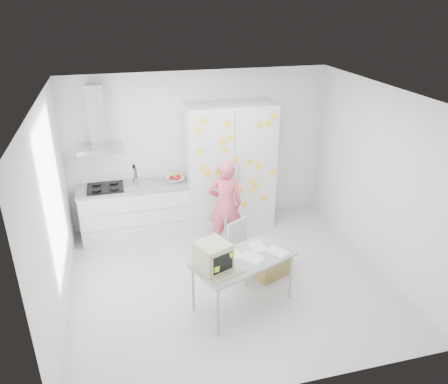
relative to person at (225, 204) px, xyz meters
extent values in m
cube|color=silver|center=(-0.18, -0.96, -0.76)|extent=(4.50, 4.00, 0.02)
cube|color=white|center=(-0.18, 1.04, 0.60)|extent=(4.50, 0.02, 2.70)
cube|color=white|center=(-2.43, -0.96, 0.60)|extent=(0.02, 4.00, 2.70)
cube|color=white|center=(2.07, -0.96, 0.60)|extent=(0.02, 4.00, 2.70)
cube|color=white|center=(-0.18, -0.96, 1.95)|extent=(4.50, 4.00, 0.02)
cube|color=white|center=(-1.38, 0.74, -0.31)|extent=(1.80, 0.60, 0.88)
cube|color=gray|center=(-1.38, 0.44, -0.17)|extent=(1.76, 0.01, 0.01)
cube|color=gray|center=(-1.38, 0.44, -0.45)|extent=(1.76, 0.01, 0.01)
cube|color=#9E9E99|center=(-1.38, 0.74, 0.15)|extent=(1.84, 0.63, 0.04)
cube|color=black|center=(-1.83, 0.74, 0.17)|extent=(0.58, 0.50, 0.03)
cylinder|color=black|center=(-1.97, 0.62, 0.20)|extent=(0.14, 0.14, 0.02)
cylinder|color=black|center=(-1.69, 0.62, 0.20)|extent=(0.14, 0.14, 0.02)
cylinder|color=black|center=(-1.97, 0.86, 0.20)|extent=(0.14, 0.14, 0.02)
cylinder|color=black|center=(-1.69, 0.86, 0.20)|extent=(0.14, 0.14, 0.02)
cylinder|color=silver|center=(-1.33, 0.74, 0.24)|extent=(0.10, 0.10, 0.14)
cylinder|color=black|center=(-1.35, 0.75, 0.34)|extent=(0.01, 0.01, 0.30)
cylinder|color=black|center=(-1.31, 0.73, 0.34)|extent=(0.01, 0.01, 0.30)
cylinder|color=black|center=(-1.33, 0.76, 0.34)|extent=(0.01, 0.01, 0.30)
cube|color=black|center=(-1.35, 0.75, 0.50)|extent=(0.05, 0.01, 0.07)
imported|color=white|center=(-0.68, 0.74, 0.20)|extent=(0.31, 0.31, 0.08)
sphere|color=#B2140F|center=(-0.74, 0.76, 0.23)|extent=(0.08, 0.08, 0.08)
sphere|color=#B2140F|center=(-0.65, 0.69, 0.23)|extent=(0.08, 0.08, 0.08)
sphere|color=#B2140F|center=(-0.61, 0.78, 0.23)|extent=(0.08, 0.08, 0.08)
cylinder|color=yellow|center=(-0.70, 0.76, 0.28)|extent=(0.09, 0.17, 0.10)
cylinder|color=yellow|center=(-0.68, 0.76, 0.28)|extent=(0.04, 0.17, 0.10)
cylinder|color=yellow|center=(-0.65, 0.76, 0.28)|extent=(0.08, 0.17, 0.10)
cube|color=silver|center=(-1.83, 0.79, 0.85)|extent=(0.70, 0.48, 0.07)
cube|color=silver|center=(-1.83, 0.91, 1.35)|extent=(0.26, 0.24, 0.95)
cube|color=silver|center=(0.27, 0.72, 0.35)|extent=(1.50, 0.65, 2.20)
cube|color=slate|center=(0.27, 0.39, 0.35)|extent=(0.01, 0.01, 2.16)
cube|color=silver|center=(0.21, 0.38, 0.35)|extent=(0.02, 0.02, 0.30)
cube|color=silver|center=(0.33, 0.38, 0.35)|extent=(0.02, 0.02, 0.30)
cube|color=yellow|center=(0.68, 0.39, 1.15)|extent=(0.10, 0.00, 0.10)
cube|color=yellow|center=(0.83, 0.39, 1.17)|extent=(0.12, 0.00, 0.12)
cube|color=yellow|center=(0.94, 0.39, 0.30)|extent=(0.12, 0.00, 0.12)
cube|color=yellow|center=(0.03, 0.39, 0.46)|extent=(0.10, 0.00, 0.10)
cube|color=yellow|center=(0.28, 0.39, 0.60)|extent=(0.12, 0.00, 0.12)
cube|color=yellow|center=(0.64, 0.39, 0.10)|extent=(0.12, 0.00, 0.12)
cube|color=yellow|center=(0.07, 0.39, 0.11)|extent=(0.10, 0.00, 0.10)
cube|color=yellow|center=(0.14, 0.39, 1.20)|extent=(0.12, 0.00, 0.12)
cube|color=yellow|center=(0.36, 0.39, 0.06)|extent=(0.12, 0.00, 0.12)
cube|color=yellow|center=(0.68, 0.39, 0.44)|extent=(0.12, 0.00, 0.12)
cube|color=yellow|center=(0.56, 0.39, 0.19)|extent=(0.10, 0.00, 0.10)
cube|color=yellow|center=(0.06, 0.39, 0.93)|extent=(0.12, 0.00, 0.12)
cube|color=yellow|center=(-0.19, 0.39, 0.39)|extent=(0.10, 0.00, 0.10)
cube|color=yellow|center=(-0.28, 0.39, 0.51)|extent=(0.10, 0.00, 0.10)
cube|color=yellow|center=(-0.34, 0.39, 1.13)|extent=(0.11, 0.00, 0.11)
cube|color=yellow|center=(0.20, 0.39, -0.17)|extent=(0.10, 0.00, 0.10)
cube|color=yellow|center=(0.07, 0.39, 0.46)|extent=(0.11, 0.00, 0.11)
cube|color=yellow|center=(0.80, 0.39, -0.16)|extent=(0.11, 0.00, 0.11)
cube|color=yellow|center=(0.91, 0.39, 1.27)|extent=(0.10, 0.00, 0.10)
cube|color=yellow|center=(0.10, 0.39, 0.77)|extent=(0.10, 0.00, 0.10)
cube|color=yellow|center=(-0.01, 0.39, 0.41)|extent=(0.11, 0.00, 0.11)
cube|color=yellow|center=(0.45, 0.39, -0.24)|extent=(0.10, 0.00, 0.10)
cube|color=yellow|center=(-0.25, 0.39, 1.27)|extent=(0.10, 0.00, 0.10)
cube|color=yellow|center=(-0.31, 0.39, 0.79)|extent=(0.12, 0.00, 0.12)
cube|color=yellow|center=(0.57, 0.39, 0.01)|extent=(0.11, 0.00, 0.11)
cube|color=yellow|center=(0.19, 0.39, 0.98)|extent=(0.11, 0.00, 0.11)
cube|color=yellow|center=(0.53, 0.39, 0.53)|extent=(0.11, 0.00, 0.11)
cube|color=yellow|center=(0.29, 0.39, 0.04)|extent=(0.11, 0.00, 0.11)
imported|color=#DE566D|center=(0.00, 0.00, 0.00)|extent=(0.61, 0.47, 1.51)
cube|color=gray|center=(-0.15, -1.52, -0.05)|extent=(1.49, 1.12, 0.03)
cylinder|color=#A09FA3|center=(-0.61, -2.01, -0.41)|extent=(0.04, 0.04, 0.69)
cylinder|color=#A09FA3|center=(0.52, -1.55, -0.41)|extent=(0.04, 0.04, 0.69)
cylinder|color=#A09FA3|center=(-0.82, -1.50, -0.41)|extent=(0.04, 0.04, 0.69)
cylinder|color=#A09FA3|center=(0.31, -1.04, -0.41)|extent=(0.04, 0.04, 0.69)
cube|color=#B0B184|center=(-0.58, -1.62, 0.14)|extent=(0.48, 0.49, 0.34)
cube|color=#B0B184|center=(-0.50, -1.80, 0.14)|extent=(0.32, 0.15, 0.30)
cube|color=black|center=(-0.50, -1.81, 0.14)|extent=(0.27, 0.11, 0.24)
cube|color=yellow|center=(-0.58, -1.85, 0.09)|extent=(0.08, 0.04, 0.09)
cube|color=yellow|center=(-0.37, -1.76, 0.21)|extent=(0.08, 0.04, 0.09)
cube|color=#B0B184|center=(-0.44, -1.83, -0.02)|extent=(0.44, 0.29, 0.02)
cube|color=gray|center=(-0.44, -1.83, -0.01)|extent=(0.39, 0.24, 0.01)
cube|color=silver|center=(-0.04, -1.53, -0.03)|extent=(0.33, 0.35, 0.00)
cube|color=silver|center=(0.11, -1.29, -0.03)|extent=(0.21, 0.29, 0.00)
cube|color=silver|center=(0.33, -1.48, -0.03)|extent=(0.31, 0.34, 0.00)
cube|color=silver|center=(-0.27, -1.37, -0.03)|extent=(0.26, 0.32, 0.00)
cube|color=#BABAB7|center=(0.06, -0.95, -0.33)|extent=(0.54, 0.54, 0.04)
cube|color=#BABAB7|center=(-0.03, -0.79, -0.09)|extent=(0.34, 0.22, 0.43)
cylinder|color=#B5B5BA|center=(0.01, -1.17, -0.55)|extent=(0.04, 0.04, 0.41)
cylinder|color=#B5B5BA|center=(0.28, -1.00, -0.55)|extent=(0.04, 0.04, 0.41)
cylinder|color=#B5B5BA|center=(-0.16, -0.89, -0.55)|extent=(0.04, 0.04, 0.41)
cylinder|color=#B5B5BA|center=(0.12, -0.73, -0.55)|extent=(0.04, 0.04, 0.41)
cube|color=olive|center=(0.43, -0.95, -0.55)|extent=(0.64, 0.58, 0.42)
cube|color=silver|center=(0.46, -0.96, -0.32)|extent=(0.38, 0.41, 0.04)
cube|color=silver|center=(0.39, -0.92, -0.30)|extent=(0.25, 0.33, 0.00)
camera|label=1|loc=(-1.58, -6.06, 3.07)|focal=35.00mm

